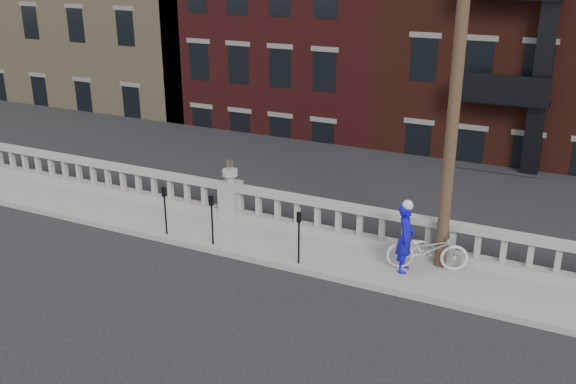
% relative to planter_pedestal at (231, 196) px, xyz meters
% --- Properties ---
extents(ground, '(120.00, 120.00, 0.00)m').
position_rel_planter_pedestal_xyz_m(ground, '(0.00, -3.95, -0.83)').
color(ground, black).
rests_on(ground, ground).
extents(sidewalk, '(32.00, 2.20, 0.15)m').
position_rel_planter_pedestal_xyz_m(sidewalk, '(0.00, -0.95, -0.76)').
color(sidewalk, gray).
rests_on(sidewalk, ground).
extents(balustrade, '(28.00, 0.34, 1.03)m').
position_rel_planter_pedestal_xyz_m(balustrade, '(0.00, 0.00, -0.19)').
color(balustrade, gray).
rests_on(balustrade, sidewalk).
extents(planter_pedestal, '(0.55, 0.55, 1.76)m').
position_rel_planter_pedestal_xyz_m(planter_pedestal, '(0.00, 0.00, 0.00)').
color(planter_pedestal, gray).
rests_on(planter_pedestal, sidewalk).
extents(lower_level, '(80.00, 44.00, 20.80)m').
position_rel_planter_pedestal_xyz_m(lower_level, '(0.56, 19.09, 1.80)').
color(lower_level, '#605E59').
rests_on(lower_level, ground).
extents(utility_pole, '(1.60, 0.28, 10.00)m').
position_rel_planter_pedestal_xyz_m(utility_pole, '(6.20, -0.35, 4.41)').
color(utility_pole, '#422D1E').
rests_on(utility_pole, sidewalk).
extents(parking_meter_a, '(0.10, 0.09, 1.36)m').
position_rel_planter_pedestal_xyz_m(parking_meter_a, '(-0.98, -1.80, 0.17)').
color(parking_meter_a, black).
rests_on(parking_meter_a, sidewalk).
extents(parking_meter_b, '(0.10, 0.09, 1.36)m').
position_rel_planter_pedestal_xyz_m(parking_meter_b, '(0.52, -1.80, 0.17)').
color(parking_meter_b, black).
rests_on(parking_meter_b, sidewalk).
extents(parking_meter_c, '(0.10, 0.09, 1.36)m').
position_rel_planter_pedestal_xyz_m(parking_meter_c, '(3.03, -1.80, 0.17)').
color(parking_meter_c, black).
rests_on(parking_meter_c, sidewalk).
extents(bicycle, '(2.07, 1.32, 1.03)m').
position_rel_planter_pedestal_xyz_m(bicycle, '(5.95, -0.69, -0.17)').
color(bicycle, silver).
rests_on(bicycle, sidewalk).
extents(cyclist, '(0.48, 0.67, 1.71)m').
position_rel_planter_pedestal_xyz_m(cyclist, '(5.47, -1.01, 0.18)').
color(cyclist, '#100CB4').
rests_on(cyclist, sidewalk).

